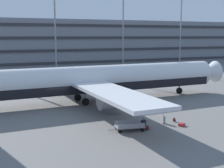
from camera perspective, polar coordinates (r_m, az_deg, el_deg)
The scene contains 12 objects.
ground_plane at distance 38.17m, azimuth -10.32°, elevation -4.14°, with size 600.00×600.00×0.00m, color slate.
terminal_structure at distance 86.39m, azimuth -17.88°, elevation 7.04°, with size 145.66×16.35×12.69m.
airliner at distance 39.61m, azimuth -4.28°, elevation 0.60°, with size 41.95×34.03×9.90m.
light_mast_center_right at distance 75.33m, azimuth -10.50°, elevation 13.52°, with size 1.80×0.50×26.04m.
light_mast_right at distance 80.98m, azimuth 2.06°, elevation 12.26°, with size 1.80×0.50×23.09m.
light_mast_far_right at distance 89.92m, azimuth 12.56°, elevation 11.25°, with size 1.80×0.50×21.66m.
suitcase_black at distance 30.49m, azimuth 12.71°, elevation -7.31°, with size 0.77×0.65×0.24m.
suitcase_large at distance 29.31m, azimuth 5.82°, elevation -7.23°, with size 0.47×0.36×0.86m.
suitcase_teal at distance 30.91m, azimuth 9.53°, elevation -6.43°, with size 0.35×0.47×0.95m.
backpack_laid_flat at distance 31.74m, azimuth 11.40°, elevation -6.48°, with size 0.36×0.33×0.46m.
backpack_small at distance 28.63m, azimuth 6.45°, elevation -8.04°, with size 0.31×0.39×0.47m.
baggage_cart at distance 28.31m, azimuth 3.25°, elevation -7.73°, with size 3.37×1.75×0.82m.
Camera 1 is at (-8.09, -36.31, 8.53)m, focal length 49.73 mm.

